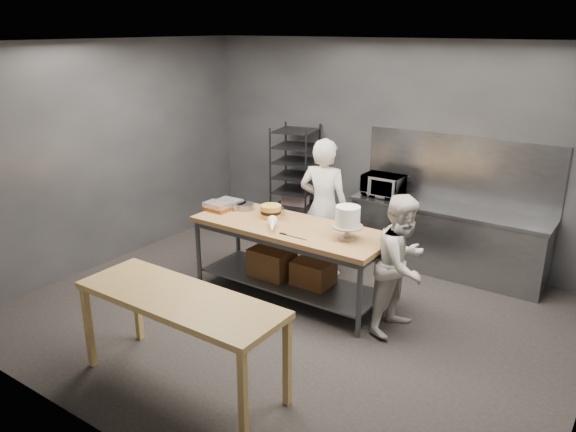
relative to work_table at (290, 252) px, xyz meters
The scene contains 16 objects.
ground 0.76m from the work_table, 54.07° to the right, with size 6.00×6.00×0.00m, color black.
back_wall 2.31m from the work_table, 81.95° to the left, with size 6.00×0.04×3.00m, color #4C4F54.
work_table is the anchor object (origin of this frame).
near_counter 2.07m from the work_table, 83.97° to the right, with size 2.00×0.70×0.90m.
back_counter 2.20m from the work_table, 53.81° to the left, with size 2.60×0.60×0.90m.
splashback_panel 2.56m from the work_table, 57.97° to the left, with size 2.60×0.02×0.90m, color slate.
speed_rack 2.02m from the work_table, 122.17° to the left, with size 0.73×0.77×1.75m.
chef_behind 0.87m from the work_table, 91.24° to the left, with size 0.67×0.44×1.83m, color silver.
chef_right 1.44m from the work_table, ahead, with size 0.74×0.58×1.53m, color silver.
microwave 1.87m from the work_table, 78.74° to the left, with size 0.54×0.37×0.30m, color black.
frosted_cake_stand 0.98m from the work_table, ahead, with size 0.34×0.34×0.38m.
layer_cake 0.55m from the work_table, 166.55° to the left, with size 0.25×0.25×0.16m.
cake_pans 0.83m from the work_table, 166.61° to the left, with size 0.84×0.38×0.07m.
piping_bag 0.49m from the work_table, 102.21° to the right, with size 0.12×0.12×0.38m, color white.
offset_spatula 0.51m from the work_table, 56.66° to the right, with size 0.36×0.02×0.02m.
pastry_clamshells 1.12m from the work_table, behind, with size 0.36×0.40×0.11m.
Camera 1 is at (3.23, -4.74, 3.16)m, focal length 35.00 mm.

